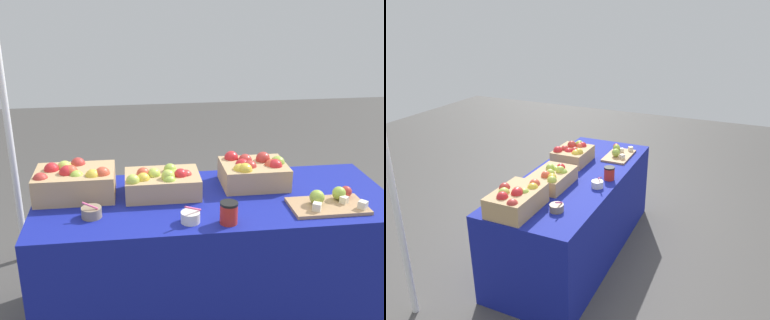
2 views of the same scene
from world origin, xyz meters
TOP-DOWN VIEW (x-y plane):
  - ground_plane at (0.00, 0.00)m, footprint 10.00×10.00m
  - table at (0.00, 0.00)m, footprint 1.90×0.76m
  - apple_crate_left at (-0.73, 0.11)m, footprint 0.42×0.28m
  - apple_crate_middle at (-0.27, 0.08)m, footprint 0.40×0.26m
  - apple_crate_right at (0.25, 0.14)m, footprint 0.36×0.28m
  - cutting_board_front at (0.57, -0.18)m, footprint 0.39×0.22m
  - sample_bowl_near at (-0.16, -0.26)m, footprint 0.10×0.09m
  - sample_bowl_mid at (-0.63, -0.14)m, footprint 0.10×0.10m
  - coffee_cup at (0.02, -0.29)m, footprint 0.09×0.09m
  - tent_pole at (-1.19, 0.74)m, footprint 0.04×0.04m

SIDE VIEW (x-z plane):
  - ground_plane at x=0.00m, z-range 0.00..0.00m
  - table at x=0.00m, z-range 0.00..0.74m
  - sample_bowl_mid at x=-0.63m, z-range 0.72..0.81m
  - cutting_board_front at x=0.57m, z-range 0.72..0.81m
  - sample_bowl_near at x=-0.16m, z-range 0.71..0.82m
  - coffee_cup at x=0.02m, z-range 0.74..0.85m
  - apple_crate_middle at x=-0.27m, z-range 0.73..0.89m
  - apple_crate_right at x=0.25m, z-range 0.73..0.91m
  - apple_crate_left at x=-0.73m, z-range 0.73..0.92m
  - tent_pole at x=-1.19m, z-range 0.00..2.01m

